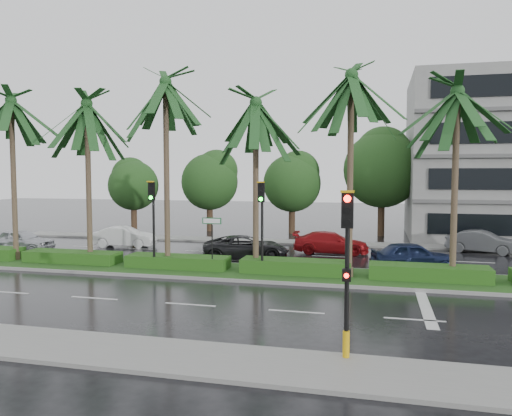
% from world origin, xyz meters
% --- Properties ---
extents(ground, '(120.00, 120.00, 0.00)m').
position_xyz_m(ground, '(0.00, 0.00, 0.00)').
color(ground, black).
rests_on(ground, ground).
extents(near_sidewalk, '(40.00, 2.40, 0.12)m').
position_xyz_m(near_sidewalk, '(0.00, -10.20, 0.06)').
color(near_sidewalk, gray).
rests_on(near_sidewalk, ground).
extents(far_sidewalk, '(40.00, 2.00, 0.12)m').
position_xyz_m(far_sidewalk, '(0.00, 12.00, 0.06)').
color(far_sidewalk, gray).
rests_on(far_sidewalk, ground).
extents(median, '(36.00, 4.00, 0.15)m').
position_xyz_m(median, '(0.00, 1.00, 0.08)').
color(median, gray).
rests_on(median, ground).
extents(hedge, '(35.20, 1.40, 0.60)m').
position_xyz_m(hedge, '(0.00, 1.00, 0.45)').
color(hedge, '#154212').
rests_on(hedge, median).
extents(lane_markings, '(34.00, 13.06, 0.01)m').
position_xyz_m(lane_markings, '(3.04, -0.43, 0.01)').
color(lane_markings, silver).
rests_on(lane_markings, ground).
extents(palm_row, '(26.30, 4.20, 10.03)m').
position_xyz_m(palm_row, '(-1.25, 1.02, 8.10)').
color(palm_row, '#483C29').
rests_on(palm_row, median).
extents(signal_near, '(0.34, 0.45, 4.36)m').
position_xyz_m(signal_near, '(6.00, -9.39, 2.50)').
color(signal_near, black).
rests_on(signal_near, near_sidewalk).
extents(signal_median_left, '(0.34, 0.42, 4.36)m').
position_xyz_m(signal_median_left, '(-4.00, 0.30, 3.00)').
color(signal_median_left, black).
rests_on(signal_median_left, median).
extents(signal_median_right, '(0.34, 0.42, 4.36)m').
position_xyz_m(signal_median_right, '(1.50, 0.30, 3.00)').
color(signal_median_right, black).
rests_on(signal_median_right, median).
extents(street_sign, '(0.95, 0.09, 2.60)m').
position_xyz_m(street_sign, '(-1.00, 0.48, 2.12)').
color(street_sign, black).
rests_on(street_sign, median).
extents(bg_trees, '(32.32, 5.87, 8.48)m').
position_xyz_m(bg_trees, '(1.15, 17.59, 4.65)').
color(bg_trees, '#3C2A1B').
rests_on(bg_trees, ground).
extents(car_silver, '(1.71, 4.13, 1.40)m').
position_xyz_m(car_silver, '(-14.83, 4.31, 0.70)').
color(car_silver, silver).
rests_on(car_silver, ground).
extents(car_white, '(2.00, 4.26, 1.35)m').
position_xyz_m(car_white, '(-9.53, 7.54, 0.67)').
color(car_white, silver).
rests_on(car_white, ground).
extents(car_darkgrey, '(3.51, 5.30, 1.35)m').
position_xyz_m(car_darkgrey, '(-0.50, 4.96, 0.68)').
color(car_darkgrey, black).
rests_on(car_darkgrey, ground).
extents(car_red, '(2.11, 4.64, 1.32)m').
position_xyz_m(car_red, '(4.00, 8.12, 0.66)').
color(car_red, maroon).
rests_on(car_red, ground).
extents(car_blue, '(2.67, 4.45, 1.42)m').
position_xyz_m(car_blue, '(8.50, 4.00, 0.71)').
color(car_blue, '#162144').
rests_on(car_blue, ground).
extents(car_grey, '(2.68, 4.39, 1.37)m').
position_xyz_m(car_grey, '(13.00, 10.50, 0.68)').
color(car_grey, '#55575A').
rests_on(car_grey, ground).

